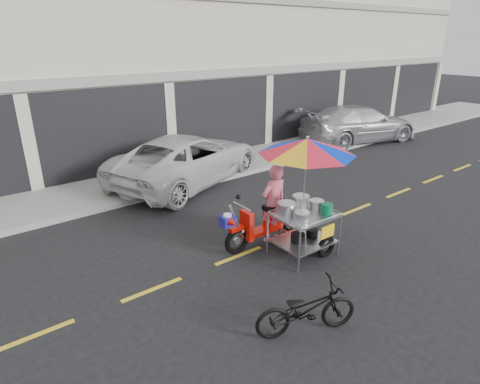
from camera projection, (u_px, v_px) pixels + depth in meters
ground at (304, 230)px, 9.64m from camera, size 90.00×90.00×0.00m
sidewalk at (187, 170)px, 13.67m from camera, size 45.00×3.00×0.15m
shophouse_block at (179, 39)px, 17.52m from camera, size 36.00×8.11×10.40m
centerline at (304, 230)px, 9.64m from camera, size 42.00×0.10×0.01m
white_pickup at (188, 159)px, 12.59m from camera, size 6.01×4.30×1.52m
silver_pickup at (358, 124)px, 17.49m from camera, size 5.77×3.30×1.57m
near_bicycle at (306, 309)px, 6.16m from camera, size 1.73×1.17×0.86m
food_vendor_rig at (293, 179)px, 8.25m from camera, size 2.52×2.06×2.56m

